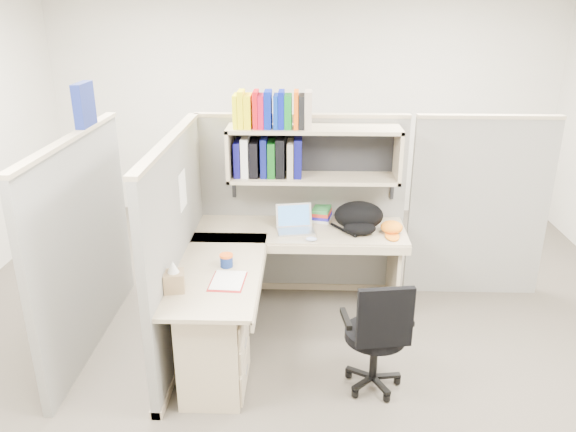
{
  "coord_description": "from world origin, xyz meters",
  "views": [
    {
      "loc": [
        0.04,
        -3.74,
        2.52
      ],
      "look_at": [
        -0.09,
        0.25,
        0.97
      ],
      "focal_mm": 35.0,
      "sensor_mm": 36.0,
      "label": 1
    }
  ],
  "objects_px": {
    "laptop": "(296,219)",
    "backpack": "(359,218)",
    "desk": "(241,312)",
    "snack_canister": "(226,260)",
    "task_chair": "(376,352)"
  },
  "relations": [
    {
      "from": "laptop",
      "to": "task_chair",
      "type": "height_order",
      "value": "laptop"
    },
    {
      "from": "snack_canister",
      "to": "task_chair",
      "type": "distance_m",
      "value": 1.21
    },
    {
      "from": "desk",
      "to": "laptop",
      "type": "xyz_separation_m",
      "value": [
        0.37,
        0.8,
        0.4
      ]
    },
    {
      "from": "desk",
      "to": "laptop",
      "type": "relative_size",
      "value": 5.87
    },
    {
      "from": "backpack",
      "to": "task_chair",
      "type": "height_order",
      "value": "backpack"
    },
    {
      "from": "backpack",
      "to": "snack_canister",
      "type": "xyz_separation_m",
      "value": [
        -1.0,
        -0.68,
        -0.07
      ]
    },
    {
      "from": "task_chair",
      "to": "desk",
      "type": "bearing_deg",
      "value": 164.38
    },
    {
      "from": "laptop",
      "to": "backpack",
      "type": "relative_size",
      "value": 0.74
    },
    {
      "from": "laptop",
      "to": "backpack",
      "type": "bearing_deg",
      "value": -7.26
    },
    {
      "from": "desk",
      "to": "task_chair",
      "type": "bearing_deg",
      "value": -15.62
    },
    {
      "from": "task_chair",
      "to": "snack_canister",
      "type": "bearing_deg",
      "value": 159.07
    },
    {
      "from": "laptop",
      "to": "backpack",
      "type": "distance_m",
      "value": 0.52
    },
    {
      "from": "backpack",
      "to": "task_chair",
      "type": "xyz_separation_m",
      "value": [
        0.04,
        -1.08,
        -0.54
      ]
    },
    {
      "from": "laptop",
      "to": "backpack",
      "type": "xyz_separation_m",
      "value": [
        0.52,
        0.02,
        0.01
      ]
    },
    {
      "from": "laptop",
      "to": "snack_canister",
      "type": "bearing_deg",
      "value": -135.72
    }
  ]
}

